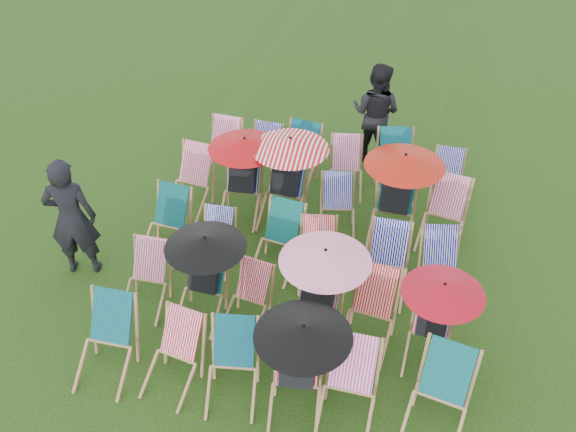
% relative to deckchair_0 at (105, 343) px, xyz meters
% --- Properties ---
extents(ground, '(100.00, 100.00, 0.00)m').
position_rel_deckchair_0_xyz_m(ground, '(1.95, 2.24, -0.50)').
color(ground, black).
rests_on(ground, ground).
extents(deckchair_0, '(0.67, 0.93, 0.99)m').
position_rel_deckchair_0_xyz_m(deckchair_0, '(0.00, 0.00, 0.00)').
color(deckchair_0, '#A3744C').
rests_on(deckchair_0, ground).
extents(deckchair_1, '(0.75, 0.94, 0.91)m').
position_rel_deckchair_0_xyz_m(deckchair_1, '(0.88, 0.02, -0.04)').
color(deckchair_1, '#A3744C').
rests_on(deckchair_1, ground).
extents(deckchair_2, '(0.73, 0.94, 0.94)m').
position_rel_deckchair_0_xyz_m(deckchair_2, '(1.63, 0.01, -0.03)').
color(deckchair_2, '#A3744C').
rests_on(deckchair_2, ground).
extents(deckchair_3, '(1.12, 1.20, 1.33)m').
position_rel_deckchair_0_xyz_m(deckchair_3, '(2.44, -0.02, 0.21)').
color(deckchair_3, '#A3744C').
rests_on(deckchair_3, ground).
extents(deckchair_4, '(0.69, 0.94, 0.99)m').
position_rel_deckchair_0_xyz_m(deckchair_4, '(3.04, -0.04, -0.00)').
color(deckchair_4, '#A3744C').
rests_on(deckchair_4, ground).
extents(deckchair_5, '(0.85, 1.05, 1.02)m').
position_rel_deckchair_0_xyz_m(deckchair_5, '(4.06, 0.06, 0.01)').
color(deckchair_5, '#A3744C').
rests_on(deckchair_5, ground).
extents(deckchair_6, '(0.59, 0.83, 0.89)m').
position_rel_deckchair_0_xyz_m(deckchair_6, '(0.03, 1.20, -0.05)').
color(deckchair_6, '#A3744C').
rests_on(deckchair_6, ground).
extents(deckchair_7, '(1.08, 1.14, 1.29)m').
position_rel_deckchair_0_xyz_m(deckchair_7, '(0.87, 1.23, 0.18)').
color(deckchair_7, '#A3744C').
rests_on(deckchair_7, ground).
extents(deckchair_8, '(0.68, 0.85, 0.82)m').
position_rel_deckchair_0_xyz_m(deckchair_8, '(1.49, 1.18, -0.09)').
color(deckchair_8, '#A3744C').
rests_on(deckchair_8, ground).
extents(deckchair_9, '(1.17, 1.24, 1.39)m').
position_rel_deckchair_0_xyz_m(deckchair_9, '(2.45, 1.20, 0.24)').
color(deckchair_9, '#A3744C').
rests_on(deckchair_9, ground).
extents(deckchair_10, '(0.76, 0.97, 0.97)m').
position_rel_deckchair_0_xyz_m(deckchair_10, '(3.13, 1.21, -0.01)').
color(deckchair_10, '#A3744C').
rests_on(deckchair_10, ground).
extents(deckchair_11, '(1.03, 1.08, 1.22)m').
position_rel_deckchair_0_xyz_m(deckchair_11, '(3.94, 1.12, 0.15)').
color(deckchair_11, '#A3744C').
rests_on(deckchair_11, ground).
extents(deckchair_12, '(0.74, 0.95, 0.96)m').
position_rel_deckchair_0_xyz_m(deckchair_12, '(-0.13, 2.35, -0.02)').
color(deckchair_12, '#A3744C').
rests_on(deckchair_12, ground).
extents(deckchair_13, '(0.55, 0.76, 0.81)m').
position_rel_deckchair_0_xyz_m(deckchair_13, '(0.71, 2.22, -0.09)').
color(deckchair_13, '#A3744C').
rests_on(deckchair_13, ground).
extents(deckchair_14, '(0.77, 0.97, 0.95)m').
position_rel_deckchair_0_xyz_m(deckchair_14, '(1.63, 2.35, -0.02)').
color(deckchair_14, '#A3744C').
rests_on(deckchair_14, ground).
extents(deckchair_15, '(0.70, 0.89, 0.88)m').
position_rel_deckchair_0_xyz_m(deckchair_15, '(2.26, 2.23, -0.06)').
color(deckchair_15, '#A3744C').
rests_on(deckchair_15, ground).
extents(deckchair_16, '(0.65, 0.90, 0.96)m').
position_rel_deckchair_0_xyz_m(deckchair_16, '(3.24, 2.21, -0.02)').
color(deckchair_16, '#A3744C').
rests_on(deckchair_16, ground).
extents(deckchair_17, '(0.73, 0.92, 0.90)m').
position_rel_deckchair_0_xyz_m(deckchair_17, '(4.01, 2.35, -0.05)').
color(deckchair_17, '#A3744C').
rests_on(deckchair_17, ground).
extents(deckchair_18, '(0.78, 1.00, 1.00)m').
position_rel_deckchair_0_xyz_m(deckchair_18, '(-0.13, 3.48, 0.00)').
color(deckchair_18, '#A3744C').
rests_on(deckchair_18, ground).
extents(deckchair_19, '(1.16, 1.22, 1.38)m').
position_rel_deckchair_0_xyz_m(deckchair_19, '(0.77, 3.50, 0.23)').
color(deckchair_19, '#A3744C').
rests_on(deckchair_19, ground).
extents(deckchair_20, '(1.22, 1.29, 1.45)m').
position_rel_deckchair_0_xyz_m(deckchair_20, '(1.47, 3.55, 0.27)').
color(deckchair_20, '#A3744C').
rests_on(deckchair_20, ground).
extents(deckchair_21, '(0.72, 0.90, 0.87)m').
position_rel_deckchair_0_xyz_m(deckchair_21, '(2.36, 3.40, -0.06)').
color(deckchair_21, '#A3744C').
rests_on(deckchair_21, ground).
extents(deckchair_22, '(1.22, 1.28, 1.45)m').
position_rel_deckchair_0_xyz_m(deckchair_22, '(3.24, 3.49, 0.27)').
color(deckchair_22, '#A3744C').
rests_on(deckchair_22, ground).
extents(deckchair_23, '(0.81, 1.01, 0.98)m').
position_rel_deckchair_0_xyz_m(deckchair_23, '(4.00, 3.51, -0.01)').
color(deckchair_23, '#A3744C').
rests_on(deckchair_23, ground).
extents(deckchair_24, '(0.70, 0.93, 0.95)m').
position_rel_deckchair_0_xyz_m(deckchair_24, '(0.07, 4.52, -0.02)').
color(deckchair_24, '#A3744C').
rests_on(deckchair_24, ground).
extents(deckchair_25, '(0.65, 0.86, 0.89)m').
position_rel_deckchair_0_xyz_m(deckchair_25, '(0.81, 4.61, -0.05)').
color(deckchair_25, '#A3744C').
rests_on(deckchair_25, ground).
extents(deckchair_26, '(0.80, 1.01, 1.00)m').
position_rel_deckchair_0_xyz_m(deckchair_26, '(1.45, 4.55, 0.00)').
color(deckchair_26, '#A3744C').
rests_on(deckchair_26, ground).
extents(deckchair_27, '(0.71, 0.90, 0.89)m').
position_rel_deckchair_0_xyz_m(deckchair_27, '(2.32, 4.51, -0.05)').
color(deckchair_27, '#A3744C').
rests_on(deckchair_27, ground).
extents(deckchair_28, '(0.82, 1.03, 1.02)m').
position_rel_deckchair_0_xyz_m(deckchair_28, '(3.14, 4.66, 0.01)').
color(deckchair_28, '#A3744C').
rests_on(deckchair_28, ground).
extents(deckchair_29, '(0.57, 0.78, 0.82)m').
position_rel_deckchair_0_xyz_m(deckchair_29, '(4.02, 4.62, -0.09)').
color(deckchair_29, '#A3744C').
rests_on(deckchair_29, ground).
extents(person_left, '(0.81, 0.64, 1.95)m').
position_rel_deckchair_0_xyz_m(person_left, '(-1.20, 1.65, 0.48)').
color(person_left, black).
rests_on(person_left, ground).
extents(person_rear, '(1.08, 0.94, 1.88)m').
position_rel_deckchair_0_xyz_m(person_rear, '(2.66, 5.62, 0.44)').
color(person_rear, black).
rests_on(person_rear, ground).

